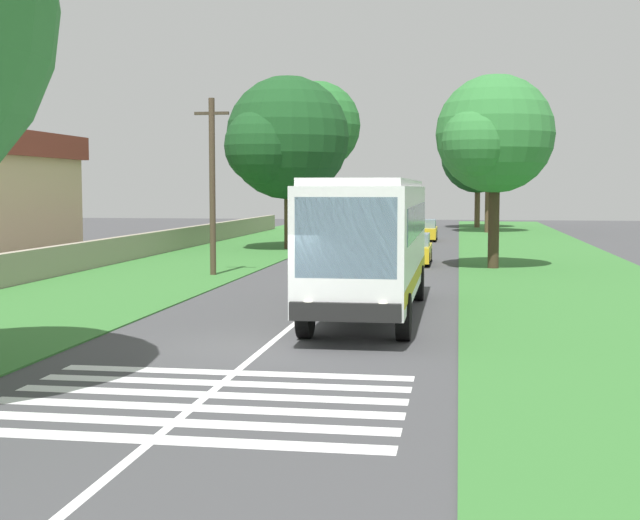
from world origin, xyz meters
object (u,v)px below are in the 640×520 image
Objects in this scene: trailing_car_0 at (412,250)px; roadside_tree_right_0 at (492,137)px; roadside_tree_right_1 at (476,158)px; roadside_tree_right_2 at (487,126)px; utility_pole at (212,184)px; trailing_car_2 at (423,231)px; trailing_car_1 at (355,238)px; roadside_tree_left_2 at (286,141)px; roadside_tree_left_1 at (314,128)px; coach_bus at (371,238)px.

trailing_car_0 is 0.51× the size of roadside_tree_right_0.
roadside_tree_right_1 is at bearing -5.33° from trailing_car_0.
roadside_tree_right_0 is at bearing 178.78° from roadside_tree_right_2.
trailing_car_2 is at bearing -16.35° from utility_pole.
roadside_tree_right_0 reaches higher than trailing_car_1.
trailing_car_0 is 38.93m from roadside_tree_right_1.
roadside_tree_right_2 is (20.62, -11.88, 2.18)m from roadside_tree_left_2.
roadside_tree_left_2 is at bearing 46.29° from roadside_tree_right_0.
roadside_tree_left_1 reaches higher than roadside_tree_right_1.
roadside_tree_left_2 reaches higher than coach_bus.
trailing_car_0 is at bearing -139.09° from roadside_tree_left_2.
roadside_tree_right_2 is at bearing -8.10° from trailing_car_0.
coach_bus is at bearing 179.92° from trailing_car_2.
coach_bus reaches higher than trailing_car_0.
utility_pole is at bearing -179.64° from roadside_tree_left_2.
roadside_tree_right_0 is 12.29m from utility_pole.
trailing_car_1 is 0.45× the size of roadside_tree_right_1.
coach_bus reaches higher than trailing_car_2.
roadside_tree_right_0 is at bearing -117.67° from trailing_car_0.
coach_bus is at bearing 176.04° from roadside_tree_right_1.
roadside_tree_left_2 is 15.52m from roadside_tree_right_0.
roadside_tree_left_1 is at bearing 0.31° from utility_pole.
roadside_tree_left_1 is 25.89m from utility_pole.
trailing_car_1 is 14.23m from roadside_tree_right_0.
coach_bus is at bearing 165.75° from roadside_tree_right_0.
trailing_car_2 is at bearing 158.20° from roadside_tree_right_2.
roadside_tree_right_0 is at bearing -151.53° from roadside_tree_left_1.
roadside_tree_right_1 reaches higher than utility_pole.
trailing_car_1 is at bearing -157.56° from roadside_tree_left_1.
roadside_tree_left_2 is 1.40× the size of utility_pole.
trailing_car_0 is 0.40× the size of roadside_tree_left_1.
roadside_tree_right_1 is at bearing 3.97° from roadside_tree_right_2.
coach_bus is 2.60× the size of trailing_car_1.
roadside_tree_left_1 is 22.56m from roadside_tree_right_1.
roadside_tree_right_2 is at bearing -176.03° from roadside_tree_right_1.
roadside_tree_left_1 is 1.09× the size of roadside_tree_left_2.
roadside_tree_right_2 is at bearing -1.22° from roadside_tree_right_0.
roadside_tree_right_2 is (10.96, -4.39, 7.70)m from trailing_car_2.
roadside_tree_right_1 is 46.49m from utility_pole.
coach_bus is 35.24m from trailing_car_2.
trailing_car_1 is at bearing 7.71° from coach_bus.
roadside_tree_right_1 is (19.85, -3.77, 5.48)m from trailing_car_2.
roadside_tree_right_0 is (-10.72, -11.22, -0.47)m from roadside_tree_left_2.
roadside_tree_left_1 is at bearing 149.86° from roadside_tree_right_1.
trailing_car_2 is 0.40× the size of roadside_tree_left_1.
roadside_tree_left_2 is (-9.65, 7.50, 5.51)m from trailing_car_2.
trailing_car_0 is at bearing -157.99° from trailing_car_1.
roadside_tree_left_1 is 1.13× the size of roadside_tree_right_1.
trailing_car_0 is 1.00× the size of trailing_car_2.
roadside_tree_right_2 reaches higher than roadside_tree_left_1.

